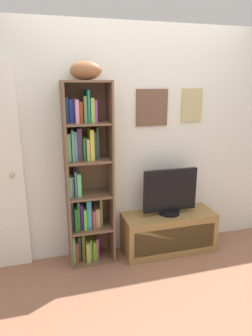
# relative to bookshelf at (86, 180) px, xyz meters

# --- Properties ---
(ground) EXTENTS (5.20, 5.20, 0.04)m
(ground) POSITION_rel_bookshelf_xyz_m (0.55, -0.99, -0.89)
(ground) COLOR #8C5D45
(back_wall) EXTENTS (4.80, 0.08, 2.34)m
(back_wall) POSITION_rel_bookshelf_xyz_m (0.55, 0.14, 0.31)
(back_wall) COLOR silver
(back_wall) RESTS_ON ground
(bookshelf) EXTENTS (0.45, 0.28, 1.81)m
(bookshelf) POSITION_rel_bookshelf_xyz_m (0.00, 0.00, 0.00)
(bookshelf) COLOR brown
(bookshelf) RESTS_ON ground
(football) EXTENTS (0.34, 0.29, 0.16)m
(football) POSITION_rel_bookshelf_xyz_m (0.03, -0.03, 1.02)
(football) COLOR brown
(football) RESTS_ON bookshelf
(tv_stand) EXTENTS (1.00, 0.37, 0.43)m
(tv_stand) POSITION_rel_bookshelf_xyz_m (0.87, -0.08, -0.65)
(tv_stand) COLOR olive
(tv_stand) RESTS_ON ground
(television) EXTENTS (0.58, 0.22, 0.49)m
(television) POSITION_rel_bookshelf_xyz_m (0.87, -0.08, -0.20)
(television) COLOR black
(television) RESTS_ON tv_stand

